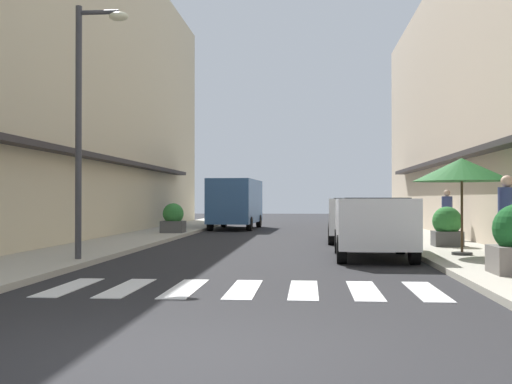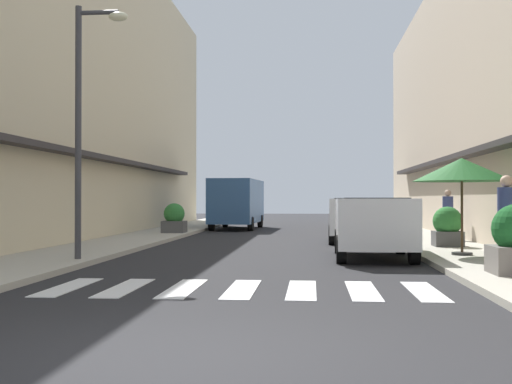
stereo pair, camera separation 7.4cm
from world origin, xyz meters
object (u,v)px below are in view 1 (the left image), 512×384
object	(u,v)px
parked_car_mid	(356,215)
pedestrian_walking_near	(507,218)
planter_midblock	(447,227)
pedestrian_walking_far	(447,214)
cafe_umbrella	(462,170)
street_lamp	(87,105)
planter_far	(173,219)
delivery_van	(236,200)
parked_car_near	(373,220)

from	to	relation	value
parked_car_mid	pedestrian_walking_near	world-z (taller)	pedestrian_walking_near
planter_midblock	pedestrian_walking_far	world-z (taller)	pedestrian_walking_far
cafe_umbrella	pedestrian_walking_near	size ratio (longest dim) A/B	1.29
street_lamp	planter_far	size ratio (longest dim) A/B	4.86
pedestrian_walking_near	pedestrian_walking_far	size ratio (longest dim) A/B	1.10
parked_car_mid	delivery_van	xyz separation A→B (m)	(-5.03, 8.93, 0.49)
parked_car_mid	cafe_umbrella	world-z (taller)	cafe_umbrella
parked_car_near	parked_car_mid	distance (m)	5.77
cafe_umbrella	planter_far	xyz separation A→B (m)	(-8.90, 9.23, -1.46)
pedestrian_walking_far	parked_car_near	bearing A→B (deg)	126.58
planter_midblock	pedestrian_walking_near	distance (m)	5.47
parked_car_near	planter_far	world-z (taller)	parked_car_near
street_lamp	pedestrian_walking_near	bearing A→B (deg)	-5.92
parked_car_near	planter_midblock	bearing A→B (deg)	48.92
delivery_van	pedestrian_walking_far	distance (m)	12.14
parked_car_near	pedestrian_walking_near	xyz separation A→B (m)	(2.29, -2.82, 0.14)
planter_far	cafe_umbrella	bearing A→B (deg)	-46.03
cafe_umbrella	pedestrian_walking_near	distance (m)	2.86
delivery_van	street_lamp	world-z (taller)	street_lamp
delivery_van	pedestrian_walking_near	bearing A→B (deg)	-67.33
parked_car_near	pedestrian_walking_near	world-z (taller)	pedestrian_walking_near
parked_car_mid	planter_midblock	xyz separation A→B (m)	(2.30, -3.14, -0.26)
parked_car_near	delivery_van	distance (m)	15.55
parked_car_near	street_lamp	xyz separation A→B (m)	(-6.44, -1.91, 2.60)
pedestrian_walking_near	pedestrian_walking_far	xyz separation A→B (m)	(0.62, 8.35, -0.10)
parked_car_near	street_lamp	bearing A→B (deg)	-163.45
pedestrian_walking_far	planter_far	bearing A→B (deg)	44.49
street_lamp	pedestrian_walking_near	distance (m)	9.11
delivery_van	cafe_umbrella	bearing A→B (deg)	-64.55
parked_car_mid	parked_car_near	bearing A→B (deg)	-90.00
street_lamp	parked_car_mid	bearing A→B (deg)	50.05
street_lamp	planter_far	distance (m)	11.34
parked_car_near	pedestrian_walking_near	distance (m)	3.64
parked_car_near	cafe_umbrella	size ratio (longest dim) A/B	1.77
street_lamp	cafe_umbrella	xyz separation A→B (m)	(8.49, 1.74, -1.40)
delivery_van	planter_midblock	size ratio (longest dim) A/B	4.94
delivery_van	pedestrian_walking_far	bearing A→B (deg)	-49.13
pedestrian_walking_far	planter_midblock	bearing A→B (deg)	142.38
planter_far	pedestrian_walking_far	bearing A→B (deg)	-19.86
delivery_van	street_lamp	size ratio (longest dim) A/B	0.98
parked_car_mid	pedestrian_walking_far	bearing A→B (deg)	-4.78
parked_car_near	pedestrian_walking_far	world-z (taller)	pedestrian_walking_far
pedestrian_walking_near	cafe_umbrella	bearing A→B (deg)	-0.44
street_lamp	pedestrian_walking_far	xyz separation A→B (m)	(9.35, 7.44, -2.55)
delivery_van	street_lamp	xyz separation A→B (m)	(-1.41, -16.62, 2.11)
parked_car_near	planter_far	size ratio (longest dim) A/B	3.54
planter_far	pedestrian_walking_near	world-z (taller)	pedestrian_walking_near
planter_midblock	cafe_umbrella	bearing A→B (deg)	-95.03
street_lamp	planter_far	xyz separation A→B (m)	(-0.41, 10.97, -2.86)
planter_far	pedestrian_walking_far	xyz separation A→B (m)	(9.76, -3.53, 0.31)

